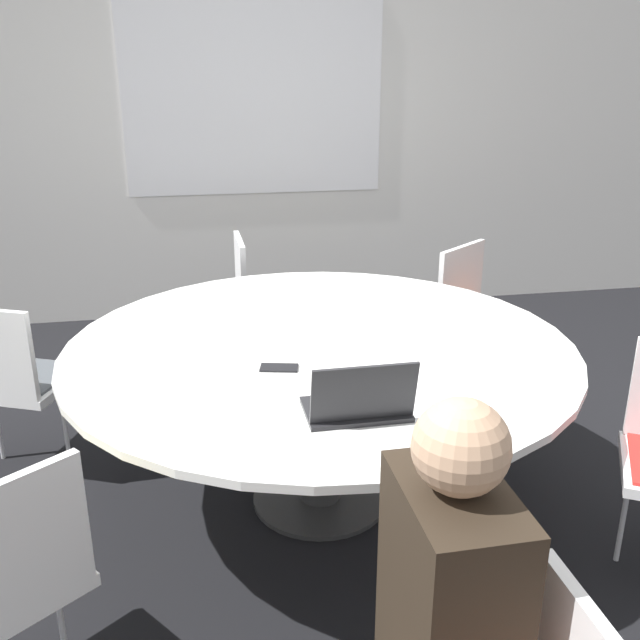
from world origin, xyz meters
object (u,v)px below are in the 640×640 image
person_0 (442,609)px  cell_phone (279,368)px  laptop (359,402)px  chair_2 (479,310)px  chair_4 (12,373)px  chair_3 (263,295)px

person_0 → cell_phone: size_ratio=7.88×
person_0 → laptop: bearing=-1.0°
person_0 → cell_phone: bearing=8.4°
person_0 → laptop: (0.00, 0.81, 0.10)m
chair_2 → laptop: bearing=18.2°
chair_4 → cell_phone: chair_4 is taller
chair_3 → cell_phone: 1.63m
cell_phone → chair_4: bearing=147.9°
chair_4 → laptop: 1.76m
person_0 → cell_phone: 1.25m
chair_4 → laptop: size_ratio=2.52×
chair_2 → chair_3: (-1.15, 0.49, 0.00)m
chair_2 → laptop: 1.89m
chair_3 → laptop: (0.10, -2.03, 0.29)m
chair_2 → chair_4: same height
laptop → chair_3: bearing=-88.0°
chair_4 → person_0: bearing=-32.9°
person_0 → cell_phone: (-0.20, 1.23, 0.05)m
cell_phone → laptop: bearing=-64.5°
chair_3 → laptop: laptop is taller
chair_4 → chair_3: bearing=59.7°
chair_3 → laptop: size_ratio=2.52×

